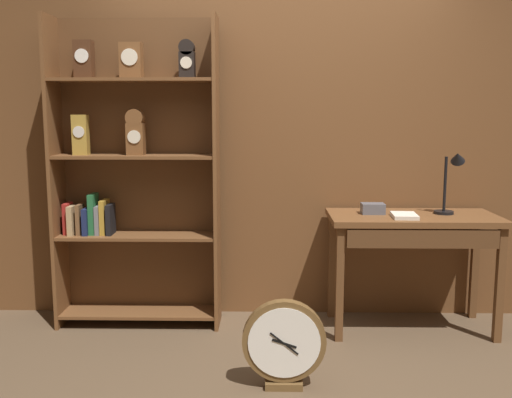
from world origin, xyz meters
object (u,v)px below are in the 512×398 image
desk_lamp (452,178)px  toolbox_small (373,209)px  open_repair_manual (404,216)px  workbench (413,232)px  bookshelf (133,172)px  round_clock_large (284,344)px

desk_lamp → toolbox_small: size_ratio=2.89×
toolbox_small → open_repair_manual: 0.23m
toolbox_small → workbench: bearing=-13.4°
workbench → bookshelf: bearing=176.6°
toolbox_small → round_clock_large: toolbox_small is taller
bookshelf → desk_lamp: bearing=-2.0°
desk_lamp → open_repair_manual: (-0.34, -0.12, -0.24)m
toolbox_small → open_repair_manual: bearing=-37.4°
open_repair_manual → round_clock_large: open_repair_manual is taller
toolbox_small → round_clock_large: 1.29m
toolbox_small → open_repair_manual: (0.19, -0.14, -0.02)m
workbench → toolbox_small: toolbox_small is taller
desk_lamp → open_repair_manual: bearing=-160.7°
bookshelf → open_repair_manual: size_ratio=9.78×
round_clock_large → desk_lamp: bearing=38.6°
toolbox_small → round_clock_large: size_ratio=0.31×
bookshelf → open_repair_manual: bookshelf is taller
workbench → desk_lamp: size_ratio=2.52×
desk_lamp → toolbox_small: desk_lamp is taller
toolbox_small → bookshelf: bearing=178.2°
desk_lamp → bookshelf: bearing=178.0°
desk_lamp → open_repair_manual: 0.43m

